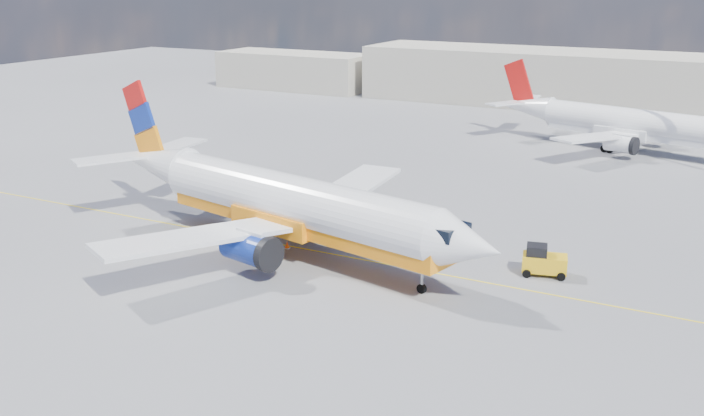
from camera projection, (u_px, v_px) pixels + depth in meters
The scene contains 8 objects.
ground at pixel (296, 265), 53.27m from camera, with size 240.00×240.00×0.00m, color slate.
taxi_line at pixel (318, 251), 55.81m from camera, with size 70.00×0.15×0.01m, color yellow.
terminal_main at pixel (599, 81), 113.28m from camera, with size 70.00×14.00×8.00m, color beige.
terminal_annex at pixel (295, 71), 133.50m from camera, with size 26.00×10.00×6.00m, color beige.
main_jet at pixel (284, 202), 54.83m from camera, with size 36.02×27.73×10.87m.
second_jet at pixel (625, 123), 86.47m from camera, with size 30.46×23.31×9.19m.
gse_tug at pixel (543, 261), 51.22m from camera, with size 3.13×2.36×2.03m.
traffic_cone at pixel (287, 245), 56.38m from camera, with size 0.38×0.38×0.53m.
Camera 1 is at (26.80, -42.26, 19.07)m, focal length 40.00 mm.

